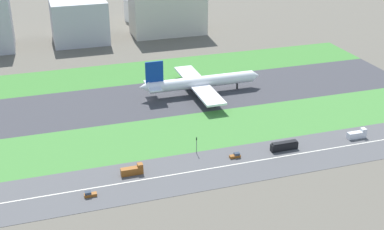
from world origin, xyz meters
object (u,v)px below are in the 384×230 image
office_tower (168,4)px  truck_1 (133,171)px  fuel_tank_west (138,9)px  fuel_tank_centre (171,8)px  airliner (199,82)px  bus_0 (284,146)px  traffic_light (197,144)px  hangar_building (79,21)px  truck_2 (357,134)px  car_2 (235,156)px  car_0 (90,194)px

office_tower → truck_1: bearing=-109.2°
office_tower → fuel_tank_west: bearing=105.4°
fuel_tank_centre → airliner: bearing=-100.5°
bus_0 → traffic_light: (-35.17, 7.99, 2.47)m
fuel_tank_centre → office_tower: bearing=-108.2°
traffic_light → hangar_building: 176.29m
truck_1 → traffic_light: (27.87, 7.99, 2.62)m
hangar_building → bus_0: bearing=-71.3°
truck_2 → traffic_light: size_ratio=1.17×
truck_1 → traffic_light: 29.11m
car_2 → office_tower: bearing=83.1°
bus_0 → truck_1: size_ratio=1.38×
car_2 → fuel_tank_centre: bearing=80.8°
hangar_building → office_tower: 62.50m
bus_0 → hangar_building: hangar_building is taller
fuel_tank_centre → fuel_tank_west: bearing=180.0°
truck_2 → office_tower: office_tower is taller
office_tower → traffic_light: bearing=-101.6°
car_2 → airliner: bearing=83.9°
office_tower → fuel_tank_west: (-12.43, 45.00, -12.76)m
truck_2 → fuel_tank_west: bearing=101.6°
airliner → office_tower: bearing=82.7°
truck_1 → fuel_tank_west: fuel_tank_west is taller
hangar_building → car_0: bearing=-95.5°
car_0 → office_tower: office_tower is taller
fuel_tank_west → truck_1: bearing=-102.7°
car_2 → hangar_building: 186.86m
airliner → truck_1: 83.86m
hangar_building → truck_2: bearing=-62.1°
airliner → traffic_light: airliner is taller
truck_1 → fuel_tank_west: bearing=77.3°
airliner → fuel_tank_centre: (29.39, 159.00, 1.44)m
hangar_building → fuel_tank_west: bearing=42.2°
car_2 → fuel_tank_west: bearing=87.6°
car_2 → fuel_tank_centre: size_ratio=0.19×
truck_2 → hangar_building: (-96.28, 182.00, 12.51)m
office_tower → fuel_tank_centre: size_ratio=2.27×
truck_2 → traffic_light: (-69.79, 7.99, 2.62)m
car_0 → fuel_tank_west: (68.30, 237.00, 7.74)m
truck_2 → fuel_tank_west: size_ratio=0.40×
truck_2 → bus_0: bearing=180.0°
car_0 → hangar_building: bearing=-95.5°
bus_0 → car_2: 21.49m
airliner → bus_0: airliner is taller
airliner → car_2: (-7.29, -68.00, -5.31)m
bus_0 → truck_1: bearing=180.0°
truck_1 → office_tower: office_tower is taller
hangar_building → fuel_tank_centre: hangar_building is taller
airliner → truck_1: size_ratio=7.74×
bus_0 → hangar_building: bearing=108.7°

